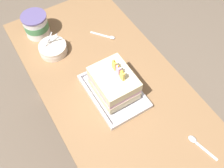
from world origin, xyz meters
The scene contains 8 objects.
ground_plane centered at (0.00, 0.00, 0.00)m, with size 8.00×8.00×0.00m, color #6B5B4C.
dining_table centered at (0.00, 0.00, 0.58)m, with size 1.22×0.60×0.69m.
foil_tray centered at (0.05, -0.01, 0.70)m, with size 0.30×0.20×0.02m.
birthday_cake centered at (0.05, -0.01, 0.77)m, with size 0.19×0.15×0.16m.
bowl_stack centered at (-0.30, -0.14, 0.71)m, with size 0.13×0.13×0.10m.
ice_cream_tub centered at (-0.46, -0.16, 0.75)m, with size 0.13×0.13×0.12m.
serving_spoon_near_tray centered at (-0.25, 0.13, 0.69)m, with size 0.11×0.10×0.01m.
serving_spoon_by_bowls centered at (0.41, 0.14, 0.69)m, with size 0.13×0.05×0.01m.
Camera 1 is at (0.55, -0.33, 1.67)m, focal length 41.33 mm.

